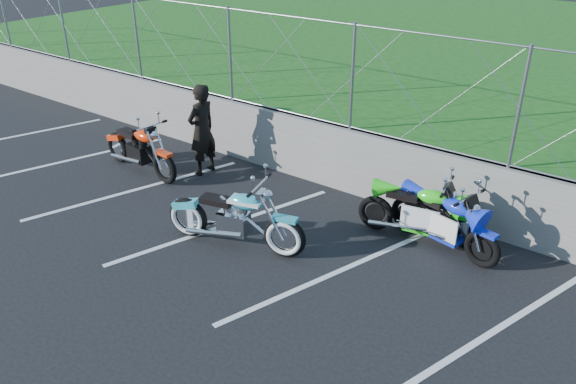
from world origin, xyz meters
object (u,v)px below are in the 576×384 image
Objects in this scene: naked_orange at (141,151)px; person_standing at (202,130)px; cruiser_turquoise at (236,220)px; sportbike_green at (421,215)px; sportbike_blue at (445,223)px.

naked_orange is 1.22× the size of person_standing.
cruiser_turquoise reaches higher than naked_orange.
sportbike_green reaches higher than sportbike_blue.
naked_orange reaches higher than sportbike_blue.
naked_orange is 6.01m from sportbike_green.
person_standing is at bearing 129.30° from cruiser_turquoise.
sportbike_green is at bearing 93.32° from person_standing.
person_standing reaches higher than sportbike_blue.
cruiser_turquoise is 3.13m from person_standing.
cruiser_turquoise reaches higher than sportbike_blue.
cruiser_turquoise reaches higher than sportbike_green.
sportbike_blue is at bearing 13.46° from naked_orange.
person_standing reaches higher than sportbike_green.
naked_orange is 6.43m from sportbike_blue.
naked_orange is 1.10× the size of sportbike_green.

